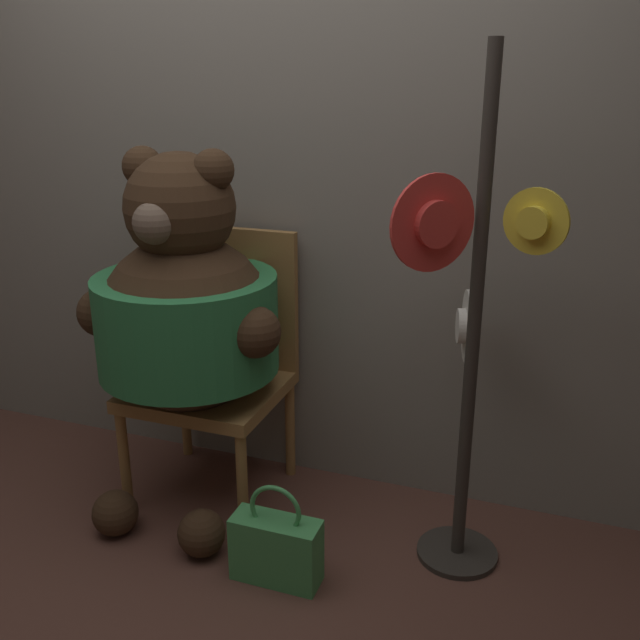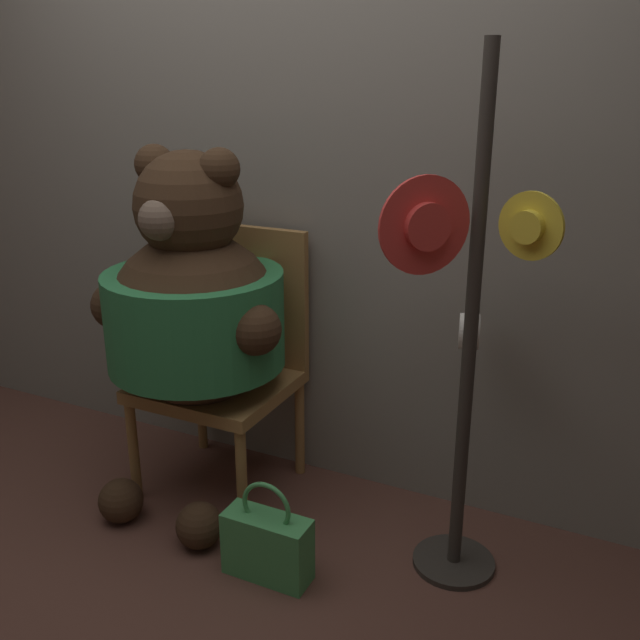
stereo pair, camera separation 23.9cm
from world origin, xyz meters
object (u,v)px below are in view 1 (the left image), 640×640
at_px(hat_display_rack, 467,337).
at_px(teddy_bear, 186,312).
at_px(handbag_on_ground, 276,547).
at_px(chair, 218,358).

bearing_deg(hat_display_rack, teddy_bear, -179.72).
xyz_separation_m(hat_display_rack, handbag_on_ground, (-0.53, -0.32, -0.70)).
bearing_deg(handbag_on_ground, chair, 132.16).
relative_size(teddy_bear, handbag_on_ground, 3.82).
distance_m(chair, teddy_bear, 0.30).
height_order(chair, hat_display_rack, hat_display_rack).
xyz_separation_m(teddy_bear, hat_display_rack, (1.00, 0.00, 0.03)).
bearing_deg(chair, handbag_on_ground, -47.84).
distance_m(chair, hat_display_rack, 1.03).
xyz_separation_m(chair, handbag_on_ground, (0.45, -0.50, -0.42)).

